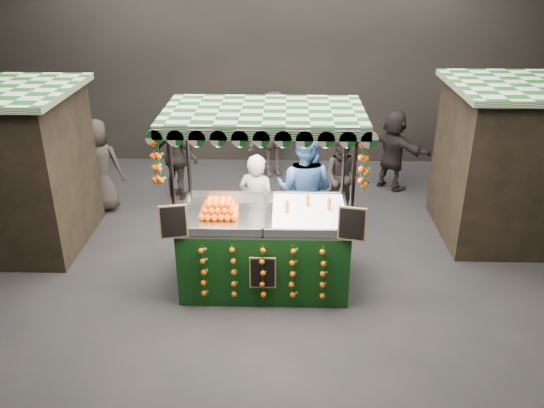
{
  "coord_description": "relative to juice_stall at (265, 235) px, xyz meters",
  "views": [
    {
      "loc": [
        0.33,
        -7.22,
        4.55
      ],
      "look_at": [
        0.13,
        0.15,
        1.13
      ],
      "focal_mm": 37.08,
      "sensor_mm": 36.0,
      "label": 1
    }
  ],
  "objects": [
    {
      "name": "ground",
      "position": [
        -0.05,
        0.21,
        -0.81
      ],
      "size": [
        12.0,
        12.0,
        0.0
      ],
      "primitive_type": "plane",
      "color": "black",
      "rests_on": "ground"
    },
    {
      "name": "neighbour_stall_right",
      "position": [
        4.35,
        1.71,
        0.5
      ],
      "size": [
        3.0,
        2.2,
        2.6
      ],
      "color": "black",
      "rests_on": "ground"
    },
    {
      "name": "shopper_2",
      "position": [
        -1.81,
        3.05,
        0.04
      ],
      "size": [
        1.07,
        0.87,
        1.7
      ],
      "rotation": [
        0.0,
        0.0,
        2.6
      ],
      "color": "#282421",
      "rests_on": "ground"
    },
    {
      "name": "shopper_1",
      "position": [
        1.31,
        2.3,
        -0.05
      ],
      "size": [
        0.84,
        0.72,
        1.52
      ],
      "rotation": [
        0.0,
        0.0,
        -0.21
      ],
      "color": "#282321",
      "rests_on": "ground"
    },
    {
      "name": "shopper_3",
      "position": [
        0.02,
        4.31,
        0.09
      ],
      "size": [
        1.34,
        1.06,
        1.81
      ],
      "rotation": [
        0.0,
        0.0,
        0.39
      ],
      "color": "#292221",
      "rests_on": "ground"
    },
    {
      "name": "vendor_grey",
      "position": [
        -0.17,
        0.94,
        0.03
      ],
      "size": [
        0.71,
        0.58,
        1.68
      ],
      "rotation": [
        0.0,
        0.0,
        2.8
      ],
      "color": "gray",
      "rests_on": "ground"
    },
    {
      "name": "juice_stall",
      "position": [
        0.0,
        0.0,
        0.0
      ],
      "size": [
        2.7,
        1.59,
        2.62
      ],
      "color": "black",
      "rests_on": "ground"
    },
    {
      "name": "shopper_0",
      "position": [
        -4.04,
        2.53,
        0.01
      ],
      "size": [
        0.71,
        0.6,
        1.65
      ],
      "rotation": [
        0.0,
        0.0,
        0.41
      ],
      "color": "#2D2724",
      "rests_on": "ground"
    },
    {
      "name": "market_hall",
      "position": [
        -0.05,
        0.21,
        2.57
      ],
      "size": [
        12.1,
        10.1,
        5.05
      ],
      "color": "black",
      "rests_on": "ground"
    },
    {
      "name": "shopper_4",
      "position": [
        -3.14,
        2.49,
        0.05
      ],
      "size": [
        0.87,
        0.58,
        1.73
      ],
      "rotation": [
        0.0,
        0.0,
        3.18
      ],
      "color": "#2E2825",
      "rests_on": "ground"
    },
    {
      "name": "shopper_5",
      "position": [
        2.42,
        3.67,
        0.0
      ],
      "size": [
        1.41,
        1.41,
        1.63
      ],
      "rotation": [
        0.0,
        0.0,
        2.36
      ],
      "color": "black",
      "rests_on": "ground"
    },
    {
      "name": "vendor_blue",
      "position": [
        0.58,
        1.16,
        0.18
      ],
      "size": [
        1.16,
        1.03,
        1.98
      ],
      "rotation": [
        0.0,
        0.0,
        2.8
      ],
      "color": "#294A84",
      "rests_on": "ground"
    }
  ]
}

